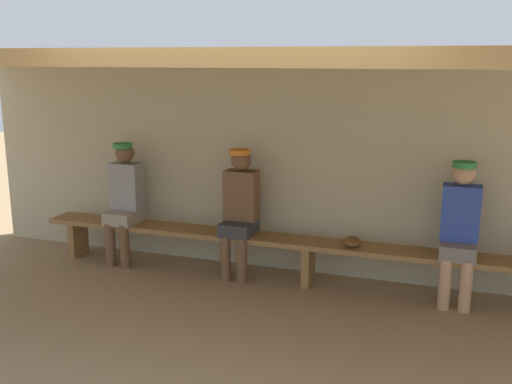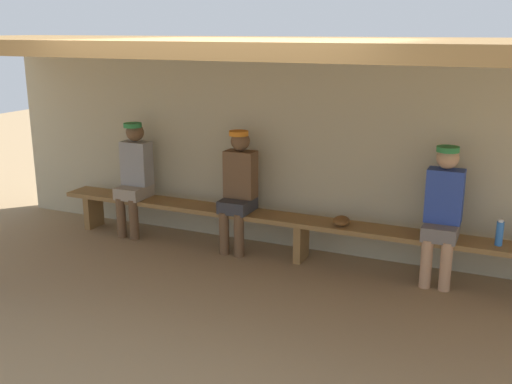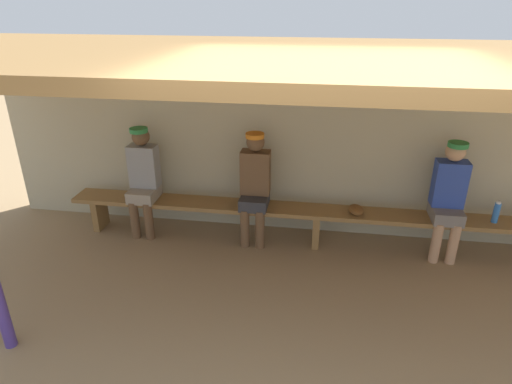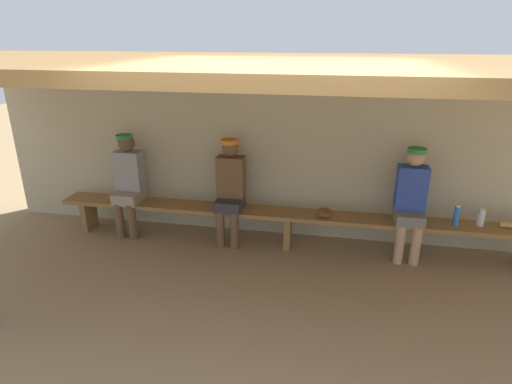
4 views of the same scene
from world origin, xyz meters
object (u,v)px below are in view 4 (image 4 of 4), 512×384
object	(u,v)px
bench	(288,218)
player_leftmost	(411,199)
player_in_red	(230,187)
water_bottle_blue	(457,216)
player_shirtless_tan	(128,180)
baseball_glove_worn	(324,212)
water_bottle_green	(481,218)

from	to	relation	value
bench	player_leftmost	xyz separation A→B (m)	(1.42, 0.00, 0.36)
player_in_red	water_bottle_blue	bearing A→B (deg)	-0.29
player_shirtless_tan	player_in_red	world-z (taller)	same
bench	player_in_red	distance (m)	0.82
bench	baseball_glove_worn	world-z (taller)	baseball_glove_worn
player_in_red	player_leftmost	bearing A→B (deg)	0.00
player_shirtless_tan	water_bottle_green	distance (m)	4.33
player_shirtless_tan	water_bottle_blue	world-z (taller)	player_shirtless_tan
bench	player_in_red	xyz separation A→B (m)	(-0.74, 0.00, 0.36)
bench	player_leftmost	world-z (taller)	player_leftmost
bench	player_leftmost	size ratio (longest dim) A/B	4.46
player_leftmost	water_bottle_blue	xyz separation A→B (m)	(0.52, -0.01, -0.17)
player_leftmost	water_bottle_blue	bearing A→B (deg)	-1.50
water_bottle_blue	baseball_glove_worn	distance (m)	1.50
water_bottle_blue	bench	bearing A→B (deg)	179.70
water_bottle_green	baseball_glove_worn	size ratio (longest dim) A/B	0.86
bench	water_bottle_green	world-z (taller)	water_bottle_green
player_in_red	baseball_glove_worn	size ratio (longest dim) A/B	5.60
water_bottle_blue	water_bottle_green	distance (m)	0.28
bench	water_bottle_green	distance (m)	2.22
player_in_red	bench	bearing A→B (deg)	-0.28
bench	player_shirtless_tan	distance (m)	2.14
player_shirtless_tan	player_in_red	xyz separation A→B (m)	(1.37, 0.00, 0.00)
player_in_red	water_bottle_blue	world-z (taller)	player_in_red
player_leftmost	player_shirtless_tan	bearing A→B (deg)	180.00
player_in_red	water_bottle_green	size ratio (longest dim) A/B	6.55
player_shirtless_tan	player_in_red	size ratio (longest dim) A/B	1.00
baseball_glove_worn	player_shirtless_tan	bearing A→B (deg)	78.90
bench	player_in_red	bearing A→B (deg)	179.72
water_bottle_blue	water_bottle_green	world-z (taller)	water_bottle_blue
player_leftmost	water_bottle_blue	world-z (taller)	player_leftmost
player_shirtless_tan	baseball_glove_worn	bearing A→B (deg)	-0.65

